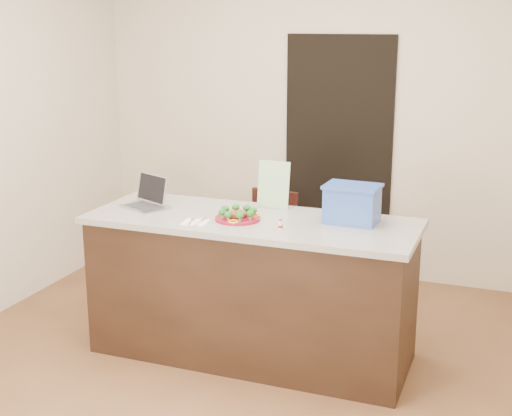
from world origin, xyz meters
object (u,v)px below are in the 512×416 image
at_px(yogurt_bottle, 280,225).
at_px(island, 251,287).
at_px(napkin, 195,222).
at_px(chair, 271,240).
at_px(blue_box, 352,204).
at_px(plate, 238,218).
at_px(laptop, 148,198).

bearing_deg(yogurt_bottle, island, 146.31).
distance_m(napkin, chair, 1.21).
relative_size(napkin, blue_box, 0.43).
distance_m(napkin, blue_box, 0.95).
xyz_separation_m(island, napkin, (-0.28, -0.21, 0.46)).
distance_m(island, plate, 0.48).
distance_m(island, napkin, 0.58).
relative_size(laptop, chair, 0.41).
bearing_deg(island, plate, -134.56).
relative_size(yogurt_bottle, chair, 0.07).
bearing_deg(chair, napkin, -86.06).
distance_m(island, chair, 0.94).
bearing_deg(laptop, blue_box, 28.26).
bearing_deg(laptop, napkin, -3.78).
height_order(napkin, chair, napkin).
xyz_separation_m(plate, blue_box, (0.67, 0.19, 0.11)).
bearing_deg(napkin, laptop, 152.10).
bearing_deg(island, laptop, 177.75).
xyz_separation_m(yogurt_bottle, laptop, (-0.99, 0.19, 0.03)).
height_order(island, plate, plate).
height_order(plate, laptop, laptop).
bearing_deg(blue_box, yogurt_bottle, -137.94).
xyz_separation_m(plate, yogurt_bottle, (0.31, -0.10, 0.01)).
height_order(plate, napkin, plate).
bearing_deg(blue_box, laptop, -173.22).
xyz_separation_m(yogurt_bottle, blue_box, (0.35, 0.29, 0.09)).
bearing_deg(blue_box, chair, 138.13).
height_order(island, chair, island).
relative_size(yogurt_bottle, blue_box, 0.18).
relative_size(island, laptop, 5.82).
xyz_separation_m(napkin, blue_box, (0.88, 0.34, 0.12)).
xyz_separation_m(island, laptop, (-0.74, 0.03, 0.51)).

